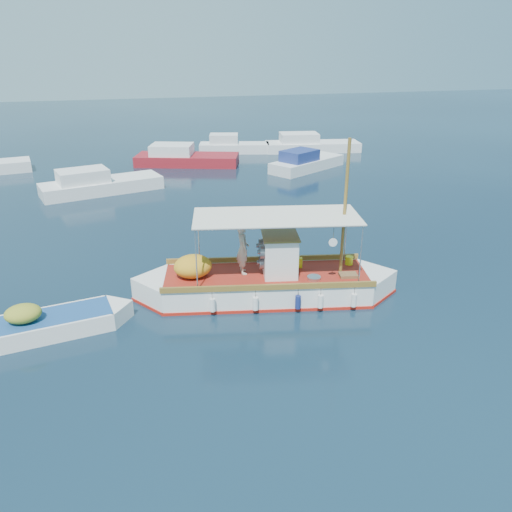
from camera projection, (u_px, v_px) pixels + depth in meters
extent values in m
plane|color=black|center=(280.00, 292.00, 19.10)|extent=(160.00, 160.00, 0.00)
cube|color=white|center=(266.00, 288.00, 18.63)|extent=(7.79, 3.94, 1.09)
cube|color=white|center=(166.00, 291.00, 18.39)|extent=(2.43, 2.43, 1.09)
cube|color=white|center=(364.00, 285.00, 18.88)|extent=(2.43, 2.43, 1.09)
cube|color=#AE1B10|center=(266.00, 296.00, 18.76)|extent=(7.90, 4.03, 0.18)
cube|color=maroon|center=(266.00, 275.00, 18.43)|extent=(7.75, 3.74, 0.06)
cube|color=olive|center=(263.00, 259.00, 19.53)|extent=(7.40, 1.62, 0.20)
cube|color=olive|center=(269.00, 287.00, 17.24)|extent=(7.40, 1.62, 0.20)
cube|color=white|center=(280.00, 256.00, 18.17)|extent=(1.43, 1.50, 1.49)
cube|color=olive|center=(280.00, 236.00, 17.87)|extent=(1.54, 1.62, 0.06)
cylinder|color=slate|center=(263.00, 252.00, 17.72)|extent=(0.31, 0.53, 0.50)
cylinder|color=slate|center=(262.00, 245.00, 18.30)|extent=(0.31, 0.53, 0.50)
cylinder|color=slate|center=(262.00, 262.00, 18.22)|extent=(0.31, 0.53, 0.50)
cylinder|color=olive|center=(345.00, 209.00, 17.64)|extent=(0.14, 0.14, 4.96)
cylinder|color=olive|center=(322.00, 220.00, 17.74)|extent=(1.76, 0.44, 0.08)
cylinder|color=silver|center=(199.00, 238.00, 18.83)|extent=(0.05, 0.05, 2.23)
cylinder|color=silver|center=(196.00, 260.00, 16.83)|extent=(0.05, 0.05, 2.23)
cylinder|color=silver|center=(346.00, 234.00, 19.20)|extent=(0.05, 0.05, 2.23)
cylinder|color=silver|center=(361.00, 256.00, 17.19)|extent=(0.05, 0.05, 2.23)
cube|color=silver|center=(277.00, 216.00, 17.57)|extent=(6.21, 3.52, 0.04)
ellipsoid|color=gold|center=(193.00, 266.00, 18.09)|extent=(1.60, 1.44, 0.83)
cube|color=#CEC512|center=(299.00, 263.00, 18.93)|extent=(0.28, 0.23, 0.40)
cylinder|color=#CEC512|center=(349.00, 260.00, 19.21)|extent=(0.35, 0.35, 0.34)
cube|color=brown|center=(348.00, 275.00, 18.23)|extent=(0.72, 0.57, 0.12)
cylinder|color=#B2B2B2|center=(314.00, 278.00, 18.01)|extent=(0.59, 0.59, 0.12)
cylinder|color=white|center=(333.00, 242.00, 16.98)|extent=(0.30, 0.09, 0.30)
cylinder|color=white|center=(212.00, 305.00, 17.19)|extent=(0.23, 0.23, 0.48)
cylinder|color=navy|center=(298.00, 302.00, 17.38)|extent=(0.23, 0.23, 0.48)
cylinder|color=white|center=(354.00, 300.00, 17.51)|extent=(0.23, 0.23, 0.48)
imported|color=#C0B49F|center=(243.00, 249.00, 18.19)|extent=(0.48, 0.71, 1.91)
cube|color=white|center=(50.00, 327.00, 16.28)|extent=(4.14, 2.15, 0.77)
cube|color=white|center=(111.00, 314.00, 17.04)|extent=(1.52, 1.52, 0.77)
cube|color=navy|center=(48.00, 317.00, 16.13)|extent=(4.12, 1.98, 0.04)
ellipsoid|color=olive|center=(23.00, 313.00, 15.75)|extent=(1.27, 1.10, 0.57)
cube|color=silver|center=(102.00, 188.00, 32.06)|extent=(7.84, 4.23, 1.00)
cube|color=silver|center=(83.00, 176.00, 31.18)|extent=(3.41, 2.74, 0.80)
cube|color=maroon|center=(187.00, 161.00, 39.49)|extent=(8.44, 5.19, 1.00)
cube|color=silver|center=(172.00, 149.00, 39.19)|extent=(3.78, 3.27, 0.80)
cube|color=silver|center=(307.00, 165.00, 38.00)|extent=(6.70, 5.18, 1.00)
cube|color=navy|center=(299.00, 156.00, 37.01)|extent=(3.18, 2.93, 0.80)
cube|color=silver|center=(312.00, 148.00, 44.72)|extent=(8.62, 4.04, 1.00)
cube|color=silver|center=(299.00, 138.00, 44.26)|extent=(3.66, 2.77, 0.80)
cube|color=silver|center=(234.00, 149.00, 44.13)|extent=(6.39, 3.47, 1.00)
cube|color=silver|center=(224.00, 139.00, 43.76)|extent=(2.78, 2.26, 0.80)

